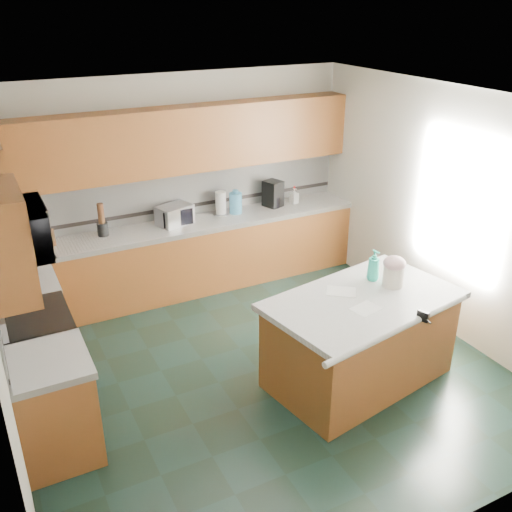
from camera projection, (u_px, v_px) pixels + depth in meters
floor at (258, 370)px, 5.87m from camera, size 4.60×4.60×0.00m
ceiling at (259, 103)px, 4.74m from camera, size 4.60×4.60×0.00m
wall_back at (174, 184)px, 7.18m from camera, size 4.60×0.04×2.70m
wall_front at (435, 391)px, 3.42m from camera, size 4.60×0.04×2.70m
wall_right at (446, 211)px, 6.26m from camera, size 0.04×4.60×2.70m
back_base_cab at (187, 259)px, 7.30m from camera, size 4.60×0.60×0.86m
back_countertop at (185, 226)px, 7.11m from camera, size 4.60×0.64×0.06m
back_upper_cab at (177, 140)px, 6.78m from camera, size 4.60×0.33×0.78m
back_backsplash at (176, 193)px, 7.20m from camera, size 4.60×0.02×0.63m
back_accent_band at (177, 208)px, 7.28m from camera, size 4.60×0.01×0.05m
left_base_cab_rear at (30, 322)px, 5.90m from camera, size 0.60×0.82×0.86m
left_counter_rear at (23, 283)px, 5.71m from camera, size 0.64×0.82×0.06m
left_base_cab_front at (55, 409)px, 4.67m from camera, size 0.60×0.72×0.86m
left_counter_front at (47, 362)px, 4.47m from camera, size 0.64×0.72×0.06m
left_upper_cab_front at (3, 243)px, 3.98m from camera, size 0.33×0.72×0.78m
range_body at (42, 361)px, 5.26m from camera, size 0.60×0.76×0.88m
range_oven_door at (74, 356)px, 5.40m from camera, size 0.02×0.68×0.55m
range_cooktop at (33, 318)px, 5.07m from camera, size 0.62×0.78×0.04m
range_handle at (72, 321)px, 5.25m from camera, size 0.02×0.66×0.02m
microwave at (17, 231)px, 4.72m from camera, size 0.50×0.73×0.41m
island_base at (360, 342)px, 5.57m from camera, size 1.88×1.28×0.86m
island_top at (363, 301)px, 5.38m from camera, size 1.99×1.39×0.06m
island_bullnose at (401, 328)px, 4.94m from camera, size 1.81×0.38×0.06m
treat_jar at (393, 276)px, 5.55m from camera, size 0.21×0.21×0.21m
treat_jar_lid at (395, 263)px, 5.49m from camera, size 0.22×0.22×0.14m
treat_jar_knob at (395, 259)px, 5.47m from camera, size 0.07×0.02×0.02m
treat_jar_knob_end_l at (392, 260)px, 5.45m from camera, size 0.04×0.04×0.04m
treat_jar_knob_end_r at (398, 258)px, 5.48m from camera, size 0.04×0.04×0.04m
soap_bottle_island at (374, 265)px, 5.64m from camera, size 0.13×0.13×0.32m
paper_sheet_a at (366, 309)px, 5.18m from camera, size 0.30×0.25×0.00m
paper_sheet_b at (341, 291)px, 5.48m from camera, size 0.35×0.34×0.00m
clamp_body at (423, 316)px, 5.04m from camera, size 0.07×0.11×0.10m
clamp_handle at (428, 321)px, 5.00m from camera, size 0.02×0.08×0.02m
knife_block at (50, 238)px, 6.44m from camera, size 0.11×0.15×0.21m
utensil_crock at (103, 229)px, 6.72m from camera, size 0.13×0.13×0.16m
utensil_bundle at (101, 213)px, 6.64m from camera, size 0.08×0.08×0.24m
toaster_oven at (175, 215)px, 7.04m from camera, size 0.49×0.40×0.24m
toaster_oven_door at (178, 218)px, 6.94m from camera, size 0.38×0.01×0.20m
paper_towel at (221, 203)px, 7.34m from camera, size 0.14×0.14×0.31m
paper_towel_base at (221, 214)px, 7.40m from camera, size 0.20×0.20×0.01m
water_jug at (236, 203)px, 7.39m from camera, size 0.17×0.17×0.27m
water_jug_neck at (235, 192)px, 7.33m from camera, size 0.08×0.08×0.04m
coffee_maker at (273, 194)px, 7.62m from camera, size 0.27×0.28×0.35m
coffee_carafe at (275, 202)px, 7.63m from camera, size 0.14×0.14×0.14m
soap_bottle_back at (294, 196)px, 7.76m from camera, size 0.12×0.12×0.21m
soap_back_cap at (294, 187)px, 7.71m from camera, size 0.02×0.02×0.03m
window_light_proxy at (460, 204)px, 6.02m from camera, size 0.02×1.40×1.10m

